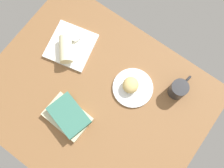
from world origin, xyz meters
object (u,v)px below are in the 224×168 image
Objects in this scene: sauce_cup at (75,36)px; coffee_mug at (179,89)px; round_plate at (133,88)px; book_stack at (68,116)px; scone_pastry at (131,85)px; square_plate at (71,46)px; breakfast_wrap at (66,49)px.

sauce_cup is 0.43× the size of coffee_mug.
round_plate is 0.90× the size of book_stack.
coffee_mug is (20.21, 12.12, 0.62)cm from scone_pastry.
sauce_cup is 0.26× the size of book_stack.
sauce_cup is at bearing -173.08° from coffee_mug.
sauce_cup reaches higher than square_plate.
book_stack reaches higher than sauce_cup.
round_plate is 39.43cm from square_plate.
round_plate is at bearing 145.91° from breakfast_wrap.
scone_pastry is 34.02cm from book_stack.
square_plate is 1.64× the size of breakfast_wrap.
square_plate reaches higher than round_plate.
book_stack is at bearing -56.67° from sauce_cup.
round_plate is 0.91× the size of square_plate.
scone_pastry is 0.62× the size of breakfast_wrap.
book_stack reaches higher than round_plate.
scone_pastry is at bearing -149.05° from coffee_mug.
coffee_mug reaches higher than book_stack.
breakfast_wrap is 33.96cm from book_stack.
scone_pastry reaches higher than round_plate.
breakfast_wrap reaches higher than square_plate.
coffee_mug is (57.63, 16.18, 0.09)cm from breakfast_wrap.
round_plate is 3.51× the size of sauce_cup.
book_stack is (22.30, -30.09, 2.22)cm from square_plate.
round_plate is at bearing 0.57° from square_plate.
sauce_cup reaches higher than round_plate.
scone_pastry is 23.58cm from coffee_mug.
book_stack is 1.67× the size of coffee_mug.
square_plate is 59.66cm from coffee_mug.
square_plate is at bearing -121.72° from breakfast_wrap.
breakfast_wrap is at bearing 129.73° from book_stack.
breakfast_wrap is at bearing -81.16° from square_plate.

